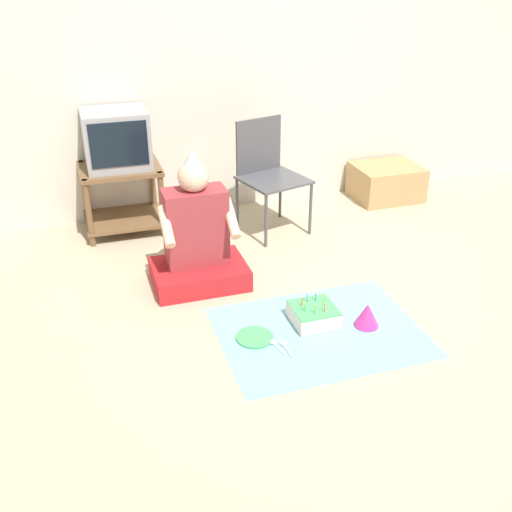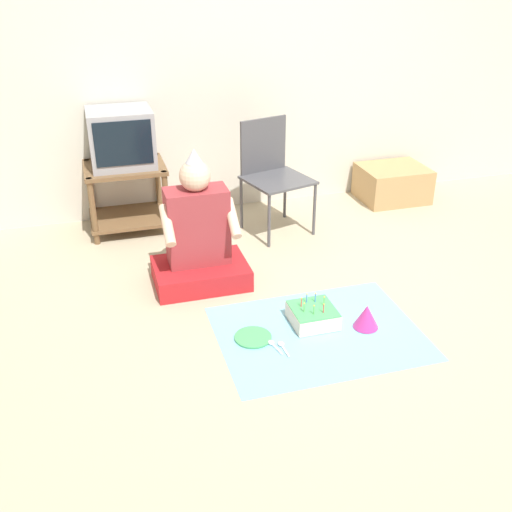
{
  "view_description": "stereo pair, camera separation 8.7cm",
  "coord_description": "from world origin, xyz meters",
  "px_view_note": "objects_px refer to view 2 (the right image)",
  "views": [
    {
      "loc": [
        -1.45,
        -2.67,
        1.98
      ],
      "look_at": [
        -0.48,
        0.34,
        0.35
      ],
      "focal_mm": 42.0,
      "sensor_mm": 36.0,
      "label": 1
    },
    {
      "loc": [
        -1.37,
        -2.7,
        1.98
      ],
      "look_at": [
        -0.48,
        0.34,
        0.35
      ],
      "focal_mm": 42.0,
      "sensor_mm": 36.0,
      "label": 2
    }
  ],
  "objects_px": {
    "party_hat_blue": "(366,316)",
    "person_seated": "(199,241)",
    "tv": "(121,138)",
    "folding_chair": "(272,169)",
    "cardboard_box_stack": "(392,183)",
    "paper_plate": "(253,337)",
    "birthday_cake": "(313,315)"
  },
  "relations": [
    {
      "from": "party_hat_blue",
      "to": "person_seated",
      "type": "bearing_deg",
      "value": 135.17
    },
    {
      "from": "person_seated",
      "to": "party_hat_blue",
      "type": "distance_m",
      "value": 1.18
    },
    {
      "from": "person_seated",
      "to": "tv",
      "type": "bearing_deg",
      "value": 109.86
    },
    {
      "from": "folding_chair",
      "to": "cardboard_box_stack",
      "type": "xyz_separation_m",
      "value": [
        1.2,
        0.28,
        -0.34
      ]
    },
    {
      "from": "cardboard_box_stack",
      "to": "person_seated",
      "type": "bearing_deg",
      "value": -153.01
    },
    {
      "from": "folding_chair",
      "to": "paper_plate",
      "type": "height_order",
      "value": "folding_chair"
    },
    {
      "from": "folding_chair",
      "to": "person_seated",
      "type": "distance_m",
      "value": 1.02
    },
    {
      "from": "folding_chair",
      "to": "paper_plate",
      "type": "distance_m",
      "value": 1.62
    },
    {
      "from": "paper_plate",
      "to": "birthday_cake",
      "type": "bearing_deg",
      "value": 8.12
    },
    {
      "from": "paper_plate",
      "to": "folding_chair",
      "type": "bearing_deg",
      "value": 68.72
    },
    {
      "from": "folding_chair",
      "to": "birthday_cake",
      "type": "xyz_separation_m",
      "value": [
        -0.18,
        -1.39,
        -0.43
      ]
    },
    {
      "from": "tv",
      "to": "folding_chair",
      "type": "xyz_separation_m",
      "value": [
        1.08,
        -0.31,
        -0.24
      ]
    },
    {
      "from": "tv",
      "to": "paper_plate",
      "type": "bearing_deg",
      "value": -73.51
    },
    {
      "from": "tv",
      "to": "paper_plate",
      "type": "distance_m",
      "value": 1.96
    },
    {
      "from": "person_seated",
      "to": "birthday_cake",
      "type": "bearing_deg",
      "value": -51.95
    },
    {
      "from": "tv",
      "to": "cardboard_box_stack",
      "type": "relative_size",
      "value": 0.83
    },
    {
      "from": "folding_chair",
      "to": "person_seated",
      "type": "relative_size",
      "value": 0.94
    },
    {
      "from": "birthday_cake",
      "to": "party_hat_blue",
      "type": "bearing_deg",
      "value": -24.51
    },
    {
      "from": "tv",
      "to": "cardboard_box_stack",
      "type": "xyz_separation_m",
      "value": [
        2.28,
        -0.03,
        -0.58
      ]
    },
    {
      "from": "folding_chair",
      "to": "person_seated",
      "type": "xyz_separation_m",
      "value": [
        -0.71,
        -0.7,
        -0.19
      ]
    },
    {
      "from": "folding_chair",
      "to": "person_seated",
      "type": "bearing_deg",
      "value": -135.57
    },
    {
      "from": "tv",
      "to": "party_hat_blue",
      "type": "height_order",
      "value": "tv"
    },
    {
      "from": "birthday_cake",
      "to": "person_seated",
      "type": "bearing_deg",
      "value": 128.05
    },
    {
      "from": "birthday_cake",
      "to": "party_hat_blue",
      "type": "distance_m",
      "value": 0.31
    },
    {
      "from": "tv",
      "to": "birthday_cake",
      "type": "distance_m",
      "value": 2.03
    },
    {
      "from": "cardboard_box_stack",
      "to": "party_hat_blue",
      "type": "xyz_separation_m",
      "value": [
        -1.1,
        -1.79,
        -0.07
      ]
    },
    {
      "from": "birthday_cake",
      "to": "paper_plate",
      "type": "distance_m",
      "value": 0.39
    },
    {
      "from": "cardboard_box_stack",
      "to": "person_seated",
      "type": "relative_size",
      "value": 0.62
    },
    {
      "from": "cardboard_box_stack",
      "to": "person_seated",
      "type": "height_order",
      "value": "person_seated"
    },
    {
      "from": "tv",
      "to": "person_seated",
      "type": "height_order",
      "value": "tv"
    },
    {
      "from": "party_hat_blue",
      "to": "paper_plate",
      "type": "xyz_separation_m",
      "value": [
        -0.67,
        0.07,
        -0.07
      ]
    },
    {
      "from": "folding_chair",
      "to": "party_hat_blue",
      "type": "xyz_separation_m",
      "value": [
        0.1,
        -1.51,
        -0.41
      ]
    }
  ]
}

